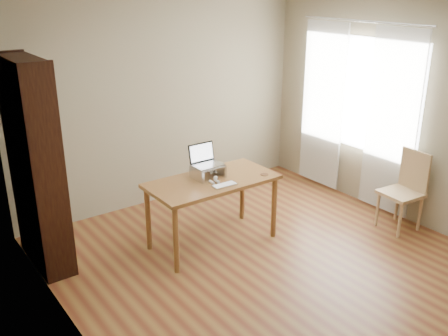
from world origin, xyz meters
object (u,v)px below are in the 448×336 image
laptop (205,159)px  cat (205,172)px  bookshelf (36,165)px  keyboard (224,185)px  desk (212,188)px  chair (405,187)px

laptop → cat: laptop is taller
bookshelf → keyboard: (1.59, -0.91, -0.29)m
desk → bookshelf: bearing=156.7°
keyboard → chair: (2.01, -0.78, -0.26)m
keyboard → laptop: bearing=92.0°
laptop → chair: bearing=-29.2°
bookshelf → cat: size_ratio=4.45×
keyboard → cat: (-0.02, 0.33, 0.05)m
keyboard → cat: cat is taller
bookshelf → chair: bookshelf is taller
keyboard → cat: 0.34m
desk → keyboard: size_ratio=5.17×
laptop → desk: bearing=-89.8°
cat → laptop: bearing=48.5°
bookshelf → cat: bookshelf is taller
cat → chair: (2.03, -1.11, -0.31)m
laptop → keyboard: size_ratio=1.15×
desk → laptop: laptop is taller
laptop → keyboard: laptop is taller
bookshelf → chair: bearing=-25.1°
laptop → keyboard: (-0.00, -0.35, -0.18)m
bookshelf → cat: bearing=-20.3°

